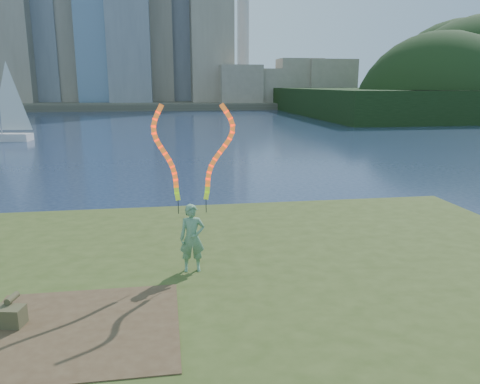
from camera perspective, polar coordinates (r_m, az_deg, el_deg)
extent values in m
plane|color=#1A2842|center=(11.56, -4.84, -11.24)|extent=(320.00, 320.00, 0.00)
cube|color=#374719|center=(9.26, -3.64, -16.71)|extent=(20.00, 18.00, 0.30)
cube|color=#374719|center=(9.41, -3.84, -14.48)|extent=(17.00, 15.00, 0.30)
cube|color=#374719|center=(9.47, -3.98, -12.59)|extent=(14.00, 12.00, 0.30)
cube|color=#47331E|center=(8.44, -18.84, -15.50)|extent=(3.20, 3.00, 0.02)
cube|color=#494536|center=(105.60, -8.83, 10.65)|extent=(320.00, 40.00, 1.20)
imported|color=#1A6529|center=(10.06, -5.84, -5.61)|extent=(0.54, 0.36, 1.47)
cylinder|color=black|center=(9.96, -7.54, -1.78)|extent=(0.02, 0.02, 0.30)
cylinder|color=black|center=(9.98, -4.16, -1.67)|extent=(0.02, 0.02, 0.30)
cube|color=#424325|center=(8.90, -26.32, -13.49)|extent=(0.54, 0.41, 0.34)
cylinder|color=#424325|center=(9.00, -26.04, -11.55)|extent=(0.18, 0.34, 0.11)
cube|color=silver|center=(44.81, -26.97, 5.93)|extent=(4.89, 2.20, 0.66)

